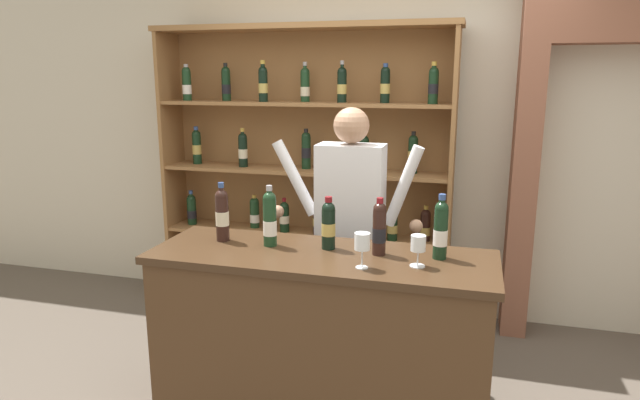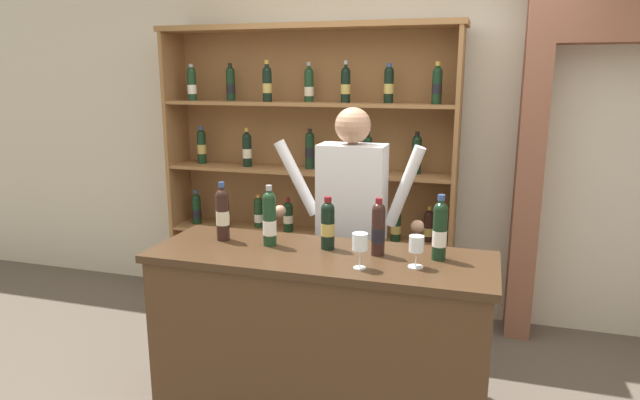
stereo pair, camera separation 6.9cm
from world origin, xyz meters
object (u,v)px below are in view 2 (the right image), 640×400
at_px(tasting_bottle_rosso, 378,228).
at_px(wine_glass_right, 416,246).
at_px(wine_glass_left, 360,243).
at_px(tasting_bottle_chianti, 440,230).
at_px(shopkeeper, 352,211).
at_px(tasting_bottle_vin_santo, 269,218).
at_px(wine_shelf, 308,167).
at_px(tasting_bottle_prosecco, 223,213).
at_px(tasting_counter, 320,339).
at_px(tasting_bottle_brunello, 328,224).

relative_size(tasting_bottle_rosso, wine_glass_right, 1.91).
xyz_separation_m(tasting_bottle_rosso, wine_glass_left, (-0.04, -0.22, -0.01)).
bearing_deg(tasting_bottle_rosso, tasting_bottle_chianti, 3.67).
distance_m(shopkeeper, tasting_bottle_rosso, 0.64).
relative_size(shopkeeper, tasting_bottle_chianti, 5.05).
height_order(shopkeeper, tasting_bottle_rosso, shopkeeper).
xyz_separation_m(shopkeeper, tasting_bottle_vin_santo, (-0.31, -0.58, 0.07)).
relative_size(wine_shelf, tasting_bottle_prosecco, 6.94).
distance_m(tasting_bottle_chianti, wine_glass_right, 0.18).
distance_m(wine_shelf, shopkeeper, 0.93).
relative_size(tasting_bottle_vin_santo, wine_glass_right, 2.12).
xyz_separation_m(tasting_bottle_prosecco, wine_glass_right, (1.09, -0.14, -0.05)).
bearing_deg(wine_glass_right, wine_glass_left, -159.72).
relative_size(shopkeeper, tasting_bottle_rosso, 5.60).
bearing_deg(tasting_bottle_chianti, wine_shelf, 130.42).
distance_m(tasting_bottle_vin_santo, wine_glass_right, 0.81).
bearing_deg(tasting_bottle_vin_santo, shopkeeper, 61.60).
xyz_separation_m(tasting_counter, shopkeeper, (0.01, 0.64, 0.55)).
height_order(tasting_bottle_prosecco, wine_glass_left, tasting_bottle_prosecco).
bearing_deg(tasting_counter, tasting_bottle_rosso, 13.20).
bearing_deg(wine_glass_left, tasting_bottle_vin_santo, 158.30).
height_order(tasting_bottle_brunello, wine_glass_left, tasting_bottle_brunello).
xyz_separation_m(tasting_counter, wine_glass_left, (0.25, -0.16, 0.61)).
height_order(tasting_bottle_vin_santo, wine_glass_left, tasting_bottle_vin_santo).
xyz_separation_m(tasting_counter, tasting_bottle_brunello, (0.02, 0.09, 0.61)).
bearing_deg(tasting_bottle_chianti, shopkeeper, 136.59).
bearing_deg(wine_shelf, tasting_bottle_prosecco, -93.02).
xyz_separation_m(tasting_counter, tasting_bottle_prosecco, (-0.59, 0.08, 0.63)).
bearing_deg(tasting_bottle_rosso, tasting_counter, -166.80).
xyz_separation_m(tasting_bottle_brunello, wine_glass_right, (0.48, -0.16, -0.03)).
height_order(tasting_bottle_rosso, tasting_bottle_chianti, tasting_bottle_chianti).
bearing_deg(tasting_bottle_prosecco, tasting_bottle_vin_santo, -3.03).
height_order(tasting_counter, wine_glass_right, wine_glass_right).
bearing_deg(tasting_counter, wine_shelf, 110.39).
bearing_deg(tasting_bottle_brunello, tasting_bottle_prosecco, -178.46).
height_order(tasting_counter, tasting_bottle_prosecco, tasting_bottle_prosecco).
relative_size(tasting_counter, tasting_bottle_chianti, 5.39).
distance_m(tasting_bottle_rosso, wine_glass_right, 0.25).
xyz_separation_m(shopkeeper, tasting_bottle_brunello, (0.00, -0.55, 0.06)).
bearing_deg(tasting_bottle_rosso, tasting_bottle_vin_santo, -179.34).
xyz_separation_m(tasting_bottle_prosecco, tasting_bottle_brunello, (0.60, 0.02, -0.02)).
bearing_deg(wine_shelf, tasting_counter, -69.61).
xyz_separation_m(tasting_bottle_brunello, tasting_bottle_rosso, (0.27, -0.02, 0.01)).
relative_size(tasting_bottle_prosecco, wine_glass_left, 1.89).
bearing_deg(wine_glass_left, tasting_bottle_rosso, 79.09).
distance_m(tasting_bottle_prosecco, tasting_bottle_vin_santo, 0.29).
xyz_separation_m(wine_shelf, wine_glass_left, (0.76, -1.55, -0.08)).
relative_size(wine_shelf, tasting_bottle_chianti, 6.89).
bearing_deg(wine_glass_left, shopkeeper, 106.46).
distance_m(tasting_bottle_prosecco, tasting_bottle_rosso, 0.88).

